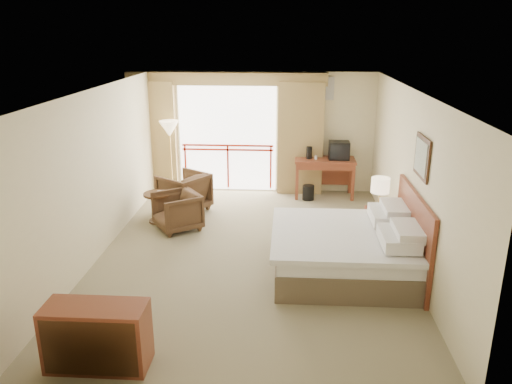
# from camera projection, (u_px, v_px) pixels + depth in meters

# --- Properties ---
(floor) EXTENTS (7.00, 7.00, 0.00)m
(floor) POSITION_uv_depth(u_px,v_px,m) (252.00, 253.00, 8.37)
(floor) COLOR #817756
(floor) RESTS_ON ground
(ceiling) EXTENTS (7.00, 7.00, 0.00)m
(ceiling) POSITION_uv_depth(u_px,v_px,m) (251.00, 90.00, 7.53)
(ceiling) COLOR white
(ceiling) RESTS_ON wall_back
(wall_back) EXTENTS (5.00, 0.00, 5.00)m
(wall_back) POSITION_uv_depth(u_px,v_px,m) (263.00, 133.00, 11.27)
(wall_back) COLOR beige
(wall_back) RESTS_ON ground
(wall_front) EXTENTS (5.00, 0.00, 5.00)m
(wall_front) POSITION_uv_depth(u_px,v_px,m) (225.00, 282.00, 4.63)
(wall_front) COLOR beige
(wall_front) RESTS_ON ground
(wall_left) EXTENTS (0.00, 7.00, 7.00)m
(wall_left) POSITION_uv_depth(u_px,v_px,m) (98.00, 173.00, 8.10)
(wall_left) COLOR beige
(wall_left) RESTS_ON ground
(wall_right) EXTENTS (0.00, 7.00, 7.00)m
(wall_right) POSITION_uv_depth(u_px,v_px,m) (411.00, 179.00, 7.80)
(wall_right) COLOR beige
(wall_right) RESTS_ON ground
(balcony_door) EXTENTS (2.40, 0.00, 2.40)m
(balcony_door) POSITION_uv_depth(u_px,v_px,m) (228.00, 139.00, 11.34)
(balcony_door) COLOR white
(balcony_door) RESTS_ON wall_back
(balcony_railing) EXTENTS (2.09, 0.03, 1.02)m
(balcony_railing) POSITION_uv_depth(u_px,v_px,m) (228.00, 156.00, 11.44)
(balcony_railing) COLOR #A3200E
(balcony_railing) RESTS_ON wall_back
(curtain_left) EXTENTS (1.00, 0.26, 2.50)m
(curtain_left) POSITION_uv_depth(u_px,v_px,m) (155.00, 137.00, 11.30)
(curtain_left) COLOR olive
(curtain_left) RESTS_ON wall_back
(curtain_right) EXTENTS (1.00, 0.26, 2.50)m
(curtain_right) POSITION_uv_depth(u_px,v_px,m) (300.00, 139.00, 11.10)
(curtain_right) COLOR olive
(curtain_right) RESTS_ON wall_back
(valance) EXTENTS (4.40, 0.22, 0.28)m
(valance) POSITION_uv_depth(u_px,v_px,m) (226.00, 79.00, 10.83)
(valance) COLOR olive
(valance) RESTS_ON wall_back
(hvac_vent) EXTENTS (0.50, 0.04, 0.50)m
(hvac_vent) POSITION_uv_depth(u_px,v_px,m) (322.00, 88.00, 10.85)
(hvac_vent) COLOR silver
(hvac_vent) RESTS_ON wall_back
(bed) EXTENTS (2.13, 2.06, 0.97)m
(bed) POSITION_uv_depth(u_px,v_px,m) (347.00, 250.00, 7.59)
(bed) COLOR brown
(bed) RESTS_ON floor
(headboard) EXTENTS (0.06, 2.10, 1.30)m
(headboard) POSITION_uv_depth(u_px,v_px,m) (413.00, 235.00, 7.45)
(headboard) COLOR maroon
(headboard) RESTS_ON wall_right
(framed_art) EXTENTS (0.04, 0.72, 0.60)m
(framed_art) POSITION_uv_depth(u_px,v_px,m) (422.00, 157.00, 7.07)
(framed_art) COLOR #311C0F
(framed_art) RESTS_ON wall_right
(nightstand) EXTENTS (0.43, 0.51, 0.61)m
(nightstand) POSITION_uv_depth(u_px,v_px,m) (378.00, 227.00, 8.67)
(nightstand) COLOR maroon
(nightstand) RESTS_ON floor
(table_lamp) EXTENTS (0.31, 0.31, 0.55)m
(table_lamp) POSITION_uv_depth(u_px,v_px,m) (380.00, 186.00, 8.49)
(table_lamp) COLOR tan
(table_lamp) RESTS_ON nightstand
(phone) EXTENTS (0.19, 0.17, 0.07)m
(phone) POSITION_uv_depth(u_px,v_px,m) (378.00, 211.00, 8.42)
(phone) COLOR black
(phone) RESTS_ON nightstand
(desk) EXTENTS (1.32, 0.64, 0.86)m
(desk) POSITION_uv_depth(u_px,v_px,m) (324.00, 167.00, 11.06)
(desk) COLOR maroon
(desk) RESTS_ON floor
(tv) EXTENTS (0.44, 0.35, 0.40)m
(tv) POSITION_uv_depth(u_px,v_px,m) (339.00, 151.00, 10.86)
(tv) COLOR black
(tv) RESTS_ON desk
(coffee_maker) EXTENTS (0.14, 0.14, 0.27)m
(coffee_maker) POSITION_uv_depth(u_px,v_px,m) (309.00, 153.00, 10.93)
(coffee_maker) COLOR black
(coffee_maker) RESTS_ON desk
(cup) EXTENTS (0.08, 0.08, 0.09)m
(cup) POSITION_uv_depth(u_px,v_px,m) (316.00, 157.00, 10.90)
(cup) COLOR white
(cup) RESTS_ON desk
(wastebasket) EXTENTS (0.29, 0.29, 0.32)m
(wastebasket) POSITION_uv_depth(u_px,v_px,m) (308.00, 193.00, 10.95)
(wastebasket) COLOR black
(wastebasket) RESTS_ON floor
(armchair_far) EXTENTS (1.20, 1.20, 0.80)m
(armchair_far) POSITION_uv_depth(u_px,v_px,m) (185.00, 210.00, 10.35)
(armchair_far) COLOR #412B1B
(armchair_far) RESTS_ON floor
(armchair_near) EXTENTS (1.07, 1.06, 0.71)m
(armchair_near) POSITION_uv_depth(u_px,v_px,m) (178.00, 229.00, 9.38)
(armchair_near) COLOR #412B1B
(armchair_near) RESTS_ON floor
(side_table) EXTENTS (0.53, 0.53, 0.58)m
(side_table) POSITION_uv_depth(u_px,v_px,m) (158.00, 202.00, 9.61)
(side_table) COLOR #311C0F
(side_table) RESTS_ON floor
(book) EXTENTS (0.21, 0.24, 0.02)m
(book) POSITION_uv_depth(u_px,v_px,m) (157.00, 193.00, 9.55)
(book) COLOR white
(book) RESTS_ON side_table
(floor_lamp) EXTENTS (0.43, 0.43, 1.69)m
(floor_lamp) POSITION_uv_depth(u_px,v_px,m) (169.00, 132.00, 10.85)
(floor_lamp) COLOR tan
(floor_lamp) RESTS_ON floor
(dresser) EXTENTS (1.12, 0.48, 0.75)m
(dresser) POSITION_uv_depth(u_px,v_px,m) (97.00, 336.00, 5.47)
(dresser) COLOR maroon
(dresser) RESTS_ON floor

